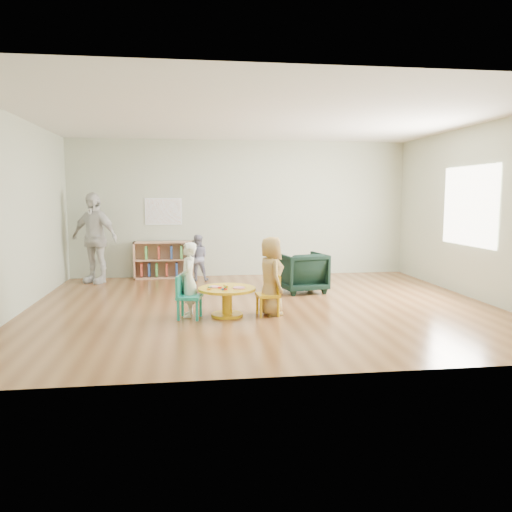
% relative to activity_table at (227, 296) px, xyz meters
% --- Properties ---
extents(room, '(7.10, 7.00, 2.80)m').
position_rel_activity_table_xyz_m(room, '(0.59, 0.58, 1.61)').
color(room, brown).
rests_on(room, ground).
extents(activity_table, '(0.80, 0.80, 0.44)m').
position_rel_activity_table_xyz_m(activity_table, '(0.00, 0.00, 0.00)').
color(activity_table, gold).
rests_on(activity_table, ground).
extents(kid_chair_left, '(0.38, 0.38, 0.60)m').
position_rel_activity_table_xyz_m(kid_chair_left, '(-0.56, -0.07, 0.04)').
color(kid_chair_left, '#1A937E').
rests_on(kid_chair_left, ground).
extents(kid_chair_right, '(0.33, 0.33, 0.58)m').
position_rel_activity_table_xyz_m(kid_chair_right, '(0.61, -0.03, 0.03)').
color(kid_chair_right, gold).
rests_on(kid_chair_right, ground).
extents(bookshelf, '(1.20, 0.30, 0.75)m').
position_rel_activity_table_xyz_m(bookshelf, '(-1.03, 3.43, 0.09)').
color(bookshelf, tan).
rests_on(bookshelf, ground).
extents(alphabet_poster, '(0.74, 0.01, 0.54)m').
position_rel_activity_table_xyz_m(alphabet_poster, '(-1.02, 3.56, 1.07)').
color(alphabet_poster, white).
rests_on(alphabet_poster, ground).
extents(armchair, '(0.86, 0.88, 0.69)m').
position_rel_activity_table_xyz_m(armchair, '(1.42, 1.58, 0.07)').
color(armchair, black).
rests_on(armchair, ground).
extents(child_left, '(0.26, 0.39, 1.03)m').
position_rel_activity_table_xyz_m(child_left, '(-0.53, 0.06, 0.24)').
color(child_left, white).
rests_on(child_left, ground).
extents(child_right, '(0.43, 0.59, 1.10)m').
position_rel_activity_table_xyz_m(child_right, '(0.62, -0.00, 0.27)').
color(child_right, yellow).
rests_on(child_right, ground).
extents(toddler, '(0.44, 0.35, 0.91)m').
position_rel_activity_table_xyz_m(toddler, '(-0.36, 3.00, 0.18)').
color(toddler, '#1A1A41').
rests_on(toddler, ground).
extents(adult_caretaker, '(1.09, 0.87, 1.73)m').
position_rel_activity_table_xyz_m(adult_caretaker, '(-2.32, 3.05, 0.59)').
color(adult_caretaker, silver).
rests_on(adult_caretaker, ground).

